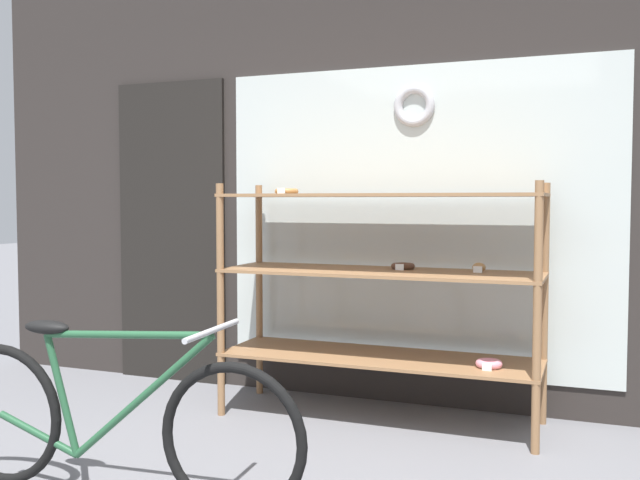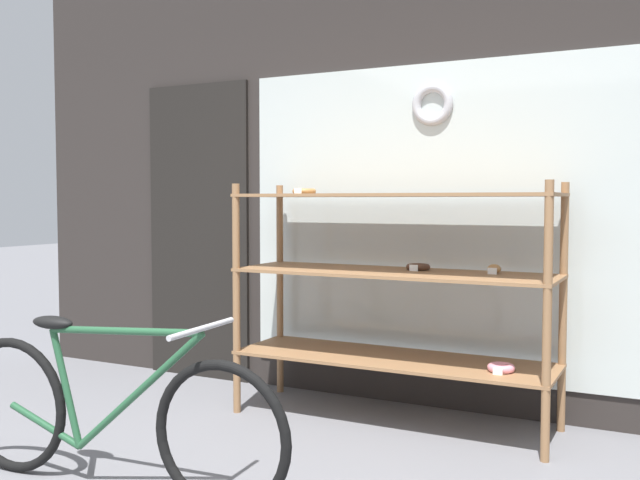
# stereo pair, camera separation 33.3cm
# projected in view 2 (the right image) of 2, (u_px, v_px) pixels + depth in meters

# --- Properties ---
(storefront_facade) EXTENTS (5.92, 0.13, 3.86)m
(storefront_facade) POSITION_uv_depth(u_px,v_px,m) (400.00, 104.00, 4.43)
(storefront_facade) COLOR #2D2826
(storefront_facade) RESTS_ON ground_plane
(display_case) EXTENTS (1.84, 0.56, 1.37)m
(display_case) POSITION_uv_depth(u_px,v_px,m) (394.00, 280.00, 4.07)
(display_case) COLOR #8E6642
(display_case) RESTS_ON ground_plane
(bicycle) EXTENTS (1.77, 0.46, 0.77)m
(bicycle) POSITION_uv_depth(u_px,v_px,m) (108.00, 413.00, 3.11)
(bicycle) COLOR black
(bicycle) RESTS_ON ground_plane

